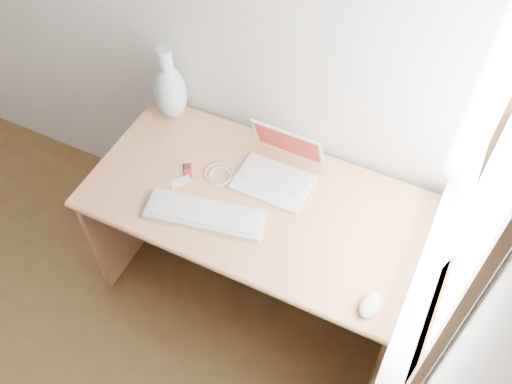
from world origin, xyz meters
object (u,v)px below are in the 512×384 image
at_px(laptop, 277,169).
at_px(vase, 170,90).
at_px(external_keyboard, 205,214).
at_px(desk, 266,215).

bearing_deg(laptop, vase, 168.00).
height_order(laptop, external_keyboard, laptop).
bearing_deg(laptop, external_keyboard, -118.77).
relative_size(desk, vase, 3.76).
xyz_separation_m(external_keyboard, vase, (-0.40, 0.43, 0.14)).
bearing_deg(laptop, desk, -106.46).
distance_m(laptop, external_keyboard, 0.35).
distance_m(external_keyboard, vase, 0.60).
bearing_deg(external_keyboard, desk, 46.77).
distance_m(desk, vase, 0.68).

